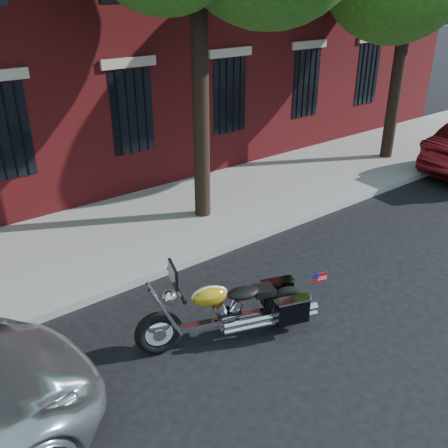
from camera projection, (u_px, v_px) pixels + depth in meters
ground at (272, 278)px, 9.36m from camera, size 120.00×120.00×0.00m
curb at (226, 247)px, 10.31m from camera, size 40.00×0.16×0.15m
sidewalk at (177, 217)px, 11.64m from camera, size 40.00×3.60×0.15m
motorcycle at (234, 311)px, 7.61m from camera, size 2.68×1.45×1.46m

